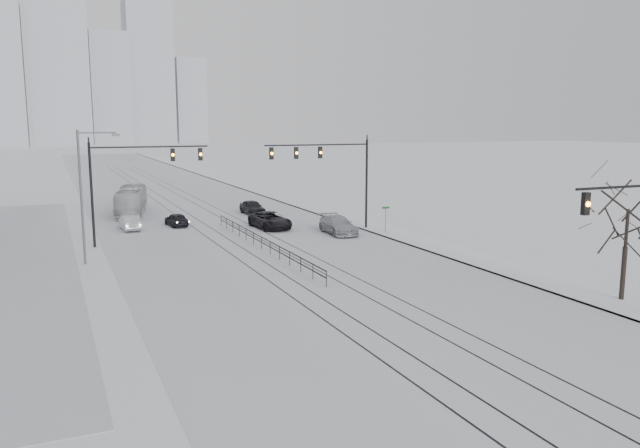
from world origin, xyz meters
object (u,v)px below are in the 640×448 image
Objects in this scene: sedan_sb_outer at (130,223)px; sedan_nb_far at (252,207)px; bare_tree at (628,219)px; sedan_nb_front at (270,220)px; box_truck at (131,201)px; sedan_nb_right at (338,225)px; sedan_sb_inner at (176,220)px.

sedan_nb_far is at bearing -161.53° from sedan_sb_outer.
bare_tree reaches higher than sedan_nb_far.
box_truck reaches higher than sedan_nb_front.
box_truck reaches higher than sedan_nb_right.
bare_tree reaches higher than sedan_nb_right.
sedan_sb_outer is 0.76× the size of sedan_nb_front.
sedan_nb_right is at bearing 135.65° from sedan_sb_inner.
sedan_nb_far is (1.20, 9.21, -0.01)m from sedan_nb_front.
bare_tree is at bearing -80.76° from sedan_nb_far.
box_truck is at bearing 121.01° from sedan_nb_front.
sedan_sb_inner is at bearing -155.08° from sedan_nb_far.
sedan_nb_front is 0.52× the size of box_truck.
sedan_sb_outer is (-4.20, -0.37, 0.05)m from sedan_sb_inner.
sedan_nb_right is 0.50× the size of box_truck.
sedan_nb_front is 1.03× the size of sedan_nb_right.
sedan_nb_front reaches higher than sedan_sb_inner.
sedan_sb_outer is 9.97m from box_truck.
sedan_sb_outer is at bearing 154.77° from sedan_nb_front.
sedan_sb_outer is 13.87m from sedan_nb_far.
bare_tree is 1.14× the size of sedan_nb_front.
sedan_nb_right reaches higher than sedan_nb_far.
sedan_nb_right is 24.16m from box_truck.
box_truck is (-14.84, 19.05, 0.69)m from sedan_nb_right.
box_truck is (-2.83, 9.48, 0.82)m from sedan_sb_inner.
sedan_nb_right is at bearing -79.90° from sedan_nb_far.
sedan_nb_front is at bearing -100.22° from sedan_nb_far.
bare_tree is 38.53m from sedan_sb_inner.
sedan_sb_inner is 0.90× the size of sedan_sb_outer.
sedan_sb_inner is 0.68× the size of sedan_nb_front.
bare_tree is 1.66× the size of sedan_sb_inner.
bare_tree is at bearing 110.64° from sedan_sb_inner.
sedan_nb_right is (16.20, -9.20, 0.08)m from sedan_sb_outer.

